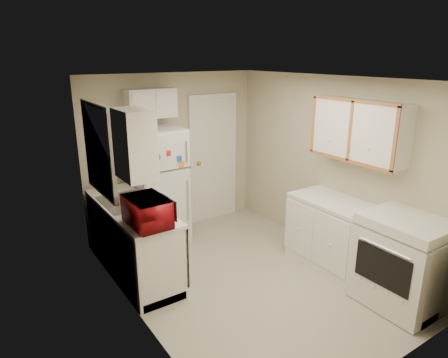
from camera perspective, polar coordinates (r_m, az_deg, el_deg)
floor at (r=5.12m, az=3.20°, el=-13.80°), size 3.80×3.80×0.00m
ceiling at (r=4.39m, az=3.75°, el=14.09°), size 3.80×3.80×0.00m
wall_left at (r=3.98m, az=-12.91°, el=-4.47°), size 3.80×3.80×0.00m
wall_right at (r=5.54m, az=15.08°, el=1.62°), size 3.80×3.80×0.00m
wall_back at (r=6.18m, az=-7.26°, el=3.68°), size 2.80×2.80×0.00m
wall_front at (r=3.42m, az=23.29°, el=-9.25°), size 2.80×2.80×0.00m
left_counter at (r=5.14m, az=-12.90°, el=-8.40°), size 0.60×1.80×0.90m
dishwasher at (r=4.73m, az=-6.93°, el=-9.91°), size 0.03×0.58×0.72m
sink at (r=5.12m, az=-13.83°, el=-3.62°), size 0.54×0.74×0.16m
microwave at (r=4.32m, az=-10.85°, el=-4.66°), size 0.56×0.32×0.37m
soap_bottle at (r=5.49m, az=-16.18°, el=-0.81°), size 0.11×0.11×0.20m
window_blinds at (r=4.83m, az=-17.35°, el=4.03°), size 0.10×0.98×1.08m
upper_cabinet_left at (r=4.05m, az=-12.64°, el=4.85°), size 0.30×0.45×0.70m
refrigerator at (r=5.78m, az=-9.37°, el=-1.05°), size 0.70×0.68×1.69m
cabinet_over_fridge at (r=5.73m, az=-10.50°, el=10.61°), size 0.70×0.30×0.40m
interior_door at (r=6.52m, az=-1.54°, el=2.91°), size 0.86×0.06×2.08m
right_counter at (r=5.12m, az=18.91°, el=-9.09°), size 0.60×2.00×0.90m
stove at (r=4.78m, az=24.08°, el=-10.76°), size 0.69×0.85×1.03m
upper_cabinet_right at (r=4.99m, az=18.77°, el=6.67°), size 0.30×1.20×0.70m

